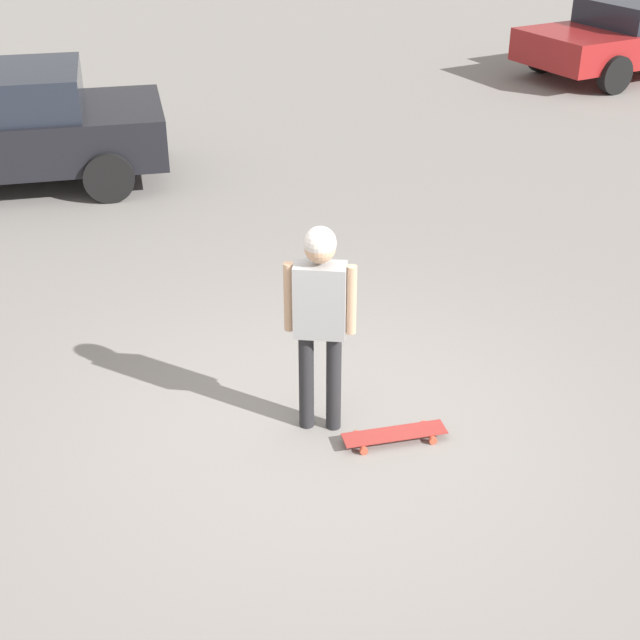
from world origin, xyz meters
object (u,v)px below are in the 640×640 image
person (320,306)px  car_parked_near (7,127)px  skateboard (394,434)px  car_parked_far (638,35)px

person → car_parked_near: bearing=132.1°
skateboard → car_parked_far: 13.00m
car_parked_near → car_parked_far: (-7.09, 9.36, -0.04)m
skateboard → car_parked_far: bearing=-128.3°
car_parked_near → person: bearing=113.6°
person → car_parked_far: person is taller
person → skateboard: (0.14, 0.59, -1.01)m
skateboard → car_parked_near: (-5.20, -5.17, 0.70)m
car_parked_near → car_parked_far: size_ratio=0.91×
skateboard → car_parked_near: size_ratio=0.19×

